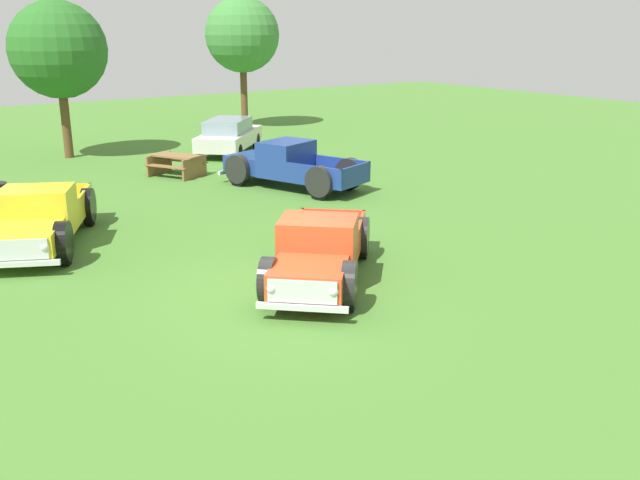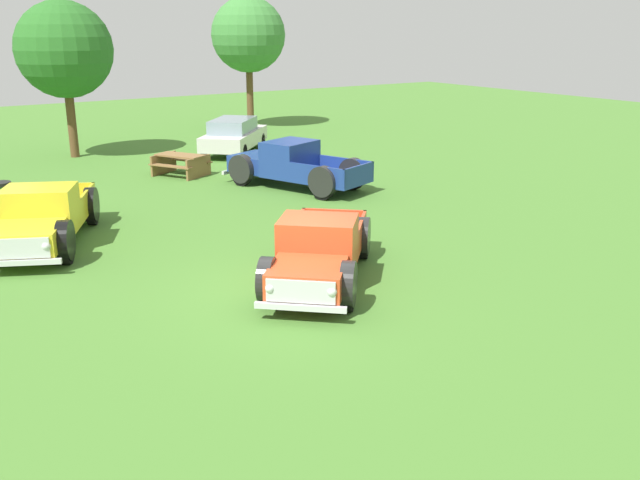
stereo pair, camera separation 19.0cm
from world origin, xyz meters
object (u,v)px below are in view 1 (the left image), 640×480
(oak_tree_west, at_px, (242,35))
(oak_tree_east, at_px, (58,50))
(pickup_truck_behind_left, at_px, (285,165))
(pickup_truck_behind_right, at_px, (38,221))
(pickup_truck_foreground, at_px, (318,254))
(picnic_table, at_px, (176,163))
(sedan_distant_a, at_px, (229,135))

(oak_tree_west, bearing_deg, oak_tree_east, -160.55)
(pickup_truck_behind_left, bearing_deg, pickup_truck_behind_right, -163.81)
(oak_tree_west, bearing_deg, pickup_truck_foreground, -114.79)
(pickup_truck_behind_left, relative_size, picnic_table, 2.38)
(pickup_truck_foreground, distance_m, pickup_truck_behind_right, 7.32)
(sedan_distant_a, bearing_deg, picnic_table, -140.29)
(oak_tree_east, bearing_deg, picnic_table, -69.52)
(pickup_truck_behind_left, xyz_separation_m, pickup_truck_behind_right, (-8.67, -2.52, -0.02))
(pickup_truck_behind_right, xyz_separation_m, oak_tree_east, (4.06, 12.27, 3.62))
(pickup_truck_behind_left, height_order, oak_tree_east, oak_tree_east)
(sedan_distant_a, bearing_deg, pickup_truck_behind_left, -101.54)
(pickup_truck_behind_left, relative_size, oak_tree_east, 0.86)
(sedan_distant_a, bearing_deg, pickup_truck_foreground, -110.69)
(pickup_truck_foreground, xyz_separation_m, oak_tree_west, (10.09, 21.86, 4.09))
(pickup_truck_foreground, distance_m, picnic_table, 12.38)
(pickup_truck_foreground, relative_size, pickup_truck_behind_right, 0.88)
(pickup_truck_foreground, height_order, pickup_truck_behind_left, pickup_truck_behind_left)
(pickup_truck_behind_left, relative_size, pickup_truck_behind_right, 1.03)
(pickup_truck_foreground, distance_m, oak_tree_west, 24.42)
(pickup_truck_behind_right, xyz_separation_m, sedan_distant_a, (10.07, 9.40, 0.05))
(picnic_table, bearing_deg, oak_tree_west, 50.07)
(pickup_truck_foreground, height_order, sedan_distant_a, sedan_distant_a)
(pickup_truck_behind_right, height_order, sedan_distant_a, pickup_truck_behind_right)
(sedan_distant_a, distance_m, picnic_table, 4.92)
(pickup_truck_foreground, distance_m, pickup_truck_behind_left, 9.53)
(pickup_truck_behind_right, height_order, oak_tree_east, oak_tree_east)
(picnic_table, distance_m, oak_tree_west, 13.29)
(pickup_truck_foreground, relative_size, picnic_table, 2.03)
(pickup_truck_behind_left, height_order, pickup_truck_behind_right, pickup_truck_behind_left)
(pickup_truck_foreground, height_order, picnic_table, pickup_truck_foreground)
(pickup_truck_behind_left, distance_m, oak_tree_west, 15.11)
(oak_tree_east, bearing_deg, pickup_truck_behind_left, -64.71)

